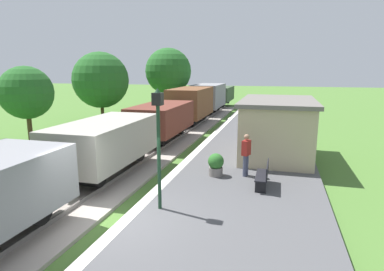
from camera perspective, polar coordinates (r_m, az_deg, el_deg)
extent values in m
plane|color=#47702D|center=(10.01, -13.75, -15.34)|extent=(160.00, 160.00, 0.00)
cube|color=#4C4C4F|center=(8.98, 5.32, -17.47)|extent=(6.00, 60.00, 0.25)
cube|color=silver|center=(9.72, -11.69, -14.42)|extent=(0.36, 60.00, 0.01)
cube|color=#9E9389|center=(11.27, -24.79, -12.63)|extent=(3.80, 60.00, 0.12)
cube|color=slate|center=(10.79, -21.84, -12.71)|extent=(0.07, 60.00, 0.14)
cube|color=slate|center=(11.67, -27.62, -11.35)|extent=(0.07, 60.00, 0.14)
cylinder|color=black|center=(10.47, -28.02, -11.10)|extent=(1.56, 0.84, 0.84)
cylinder|color=black|center=(11.19, -24.09, -7.94)|extent=(0.20, 0.30, 0.20)
cube|color=gray|center=(13.90, -14.87, -0.82)|extent=(2.50, 5.60, 1.60)
cube|color=black|center=(14.05, -14.73, -3.40)|extent=(2.10, 5.15, 0.50)
cylinder|color=black|center=(15.64, -11.43, -2.68)|extent=(1.56, 0.84, 0.84)
cylinder|color=black|center=(12.67, -18.70, -6.48)|extent=(1.56, 0.84, 0.84)
cylinder|color=black|center=(16.59, -9.69, -0.90)|extent=(0.20, 0.30, 0.20)
cylinder|color=black|center=(11.70, -21.93, -6.92)|extent=(0.20, 0.30, 0.20)
cube|color=brown|center=(19.79, -5.33, 3.16)|extent=(2.50, 5.60, 1.60)
cube|color=black|center=(19.89, -5.29, 1.30)|extent=(2.10, 5.15, 0.50)
cylinder|color=black|center=(21.60, -3.62, 1.48)|extent=(1.56, 0.84, 0.84)
cylinder|color=black|center=(18.31, -7.23, -0.44)|extent=(1.56, 0.84, 0.84)
cylinder|color=black|center=(22.64, -2.68, 2.60)|extent=(0.20, 0.30, 0.20)
cylinder|color=black|center=(17.21, -8.71, -0.41)|extent=(0.20, 0.30, 0.20)
cube|color=brown|center=(25.98, -0.22, 5.90)|extent=(2.50, 5.60, 2.20)
cube|color=black|center=(26.10, -0.22, 3.82)|extent=(2.10, 5.15, 0.50)
cylinder|color=black|center=(27.85, 0.76, 3.80)|extent=(1.56, 0.84, 0.84)
cylinder|color=black|center=(24.43, -1.34, 2.69)|extent=(1.56, 0.84, 0.84)
cylinder|color=black|center=(28.93, 1.34, 4.59)|extent=(0.20, 0.30, 0.20)
cylinder|color=black|center=(23.30, -2.16, 2.86)|extent=(0.20, 0.30, 0.20)
cube|color=gray|center=(32.37, 2.91, 7.02)|extent=(2.50, 5.60, 2.20)
cube|color=black|center=(32.46, 2.89, 5.35)|extent=(2.10, 5.15, 0.50)
cylinder|color=black|center=(34.23, 3.53, 5.25)|extent=(1.56, 0.84, 0.84)
cylinder|color=black|center=(30.75, 2.17, 4.54)|extent=(1.56, 0.84, 0.84)
cylinder|color=black|center=(35.33, 3.92, 5.85)|extent=(0.20, 0.30, 0.20)
cylinder|color=black|center=(29.60, 1.66, 4.75)|extent=(0.20, 0.30, 0.20)
cube|color=#384C33|center=(38.85, 5.01, 7.32)|extent=(2.50, 5.60, 1.60)
cube|color=black|center=(38.90, 4.99, 6.37)|extent=(2.10, 5.15, 0.50)
cylinder|color=black|center=(40.68, 5.44, 6.23)|extent=(1.56, 0.84, 0.84)
cylinder|color=black|center=(37.17, 4.49, 5.74)|extent=(1.56, 0.84, 0.84)
cylinder|color=black|center=(41.80, 5.72, 6.72)|extent=(0.20, 0.30, 0.20)
cylinder|color=black|center=(36.01, 4.14, 5.96)|extent=(0.20, 0.30, 0.20)
cube|color=tan|center=(16.60, 14.69, 1.08)|extent=(3.20, 5.50, 2.60)
cube|color=#66605B|center=(16.41, 14.94, 5.85)|extent=(3.50, 5.80, 0.18)
cube|color=black|center=(15.58, 8.73, 1.14)|extent=(0.03, 0.90, 0.80)
cube|color=black|center=(12.14, 12.15, -6.85)|extent=(0.42, 1.50, 0.04)
cube|color=black|center=(12.05, 13.11, -5.80)|extent=(0.04, 1.50, 0.45)
cube|color=black|center=(11.65, 11.93, -8.84)|extent=(0.38, 0.06, 0.42)
cube|color=black|center=(12.78, 12.26, -7.00)|extent=(0.38, 0.06, 0.42)
cylinder|color=#474C66|center=(13.17, 9.25, -5.30)|extent=(0.15, 0.15, 0.86)
cylinder|color=#474C66|center=(13.31, 9.56, -5.13)|extent=(0.15, 0.15, 0.86)
cube|color=maroon|center=(13.05, 9.51, -2.15)|extent=(0.36, 0.44, 0.60)
sphere|color=#936B51|center=(12.96, 9.58, -0.26)|extent=(0.22, 0.22, 0.22)
cylinder|color=slate|center=(13.21, 4.19, -6.31)|extent=(0.56, 0.56, 0.34)
sphere|color=#2D6B28|center=(13.08, 4.22, -4.54)|extent=(0.64, 0.64, 0.64)
cylinder|color=#193823|center=(9.80, -5.83, -4.03)|extent=(0.11, 0.11, 3.20)
cube|color=black|center=(9.47, -6.05, 6.40)|extent=(0.28, 0.28, 0.36)
sphere|color=#F2E5BF|center=(9.47, -6.05, 6.40)|extent=(0.20, 0.20, 0.20)
cone|color=#193823|center=(9.45, -6.08, 7.85)|extent=(0.20, 0.20, 0.16)
cylinder|color=#4C3823|center=(22.04, -26.59, 1.20)|extent=(0.28, 0.28, 1.91)
sphere|color=#235B23|center=(21.80, -27.10, 6.73)|extent=(3.15, 3.15, 3.15)
cylinder|color=#4C3823|center=(28.45, -15.45, 4.03)|extent=(0.28, 0.28, 1.84)
sphere|color=#235B23|center=(28.24, -15.75, 9.36)|extent=(4.61, 4.61, 4.61)
cylinder|color=#4C3823|center=(32.09, -4.12, 5.92)|extent=(0.28, 0.28, 2.59)
sphere|color=#235B23|center=(31.93, -4.19, 11.20)|extent=(4.42, 4.42, 4.42)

